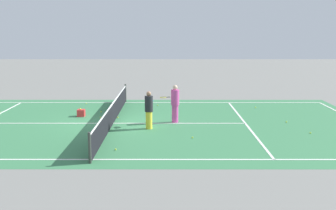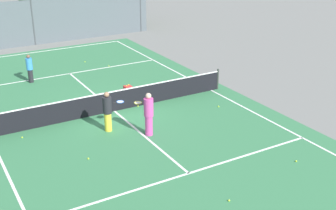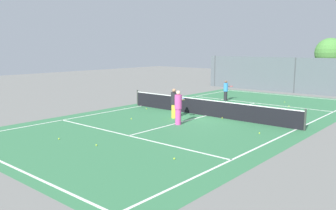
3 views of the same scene
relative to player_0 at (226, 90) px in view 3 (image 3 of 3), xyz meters
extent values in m
plane|color=slate|center=(2.31, -6.04, -0.81)|extent=(80.00, 80.00, 0.00)
cube|color=#387A4C|center=(2.31, -6.04, -0.81)|extent=(13.00, 25.00, 0.00)
cube|color=white|center=(-3.19, -6.04, -0.80)|extent=(0.10, 24.00, 0.01)
cube|color=white|center=(7.81, -6.04, -0.80)|extent=(0.10, 24.00, 0.01)
cube|color=white|center=(2.31, -18.04, -0.80)|extent=(11.00, 0.10, 0.01)
cube|color=white|center=(2.31, 5.96, -0.80)|extent=(11.00, 0.10, 0.01)
cube|color=white|center=(2.31, -12.44, -0.80)|extent=(11.00, 0.10, 0.01)
cube|color=white|center=(2.31, 0.36, -0.80)|extent=(11.00, 0.10, 0.01)
cube|color=white|center=(2.31, -6.04, -0.80)|extent=(0.10, 12.80, 0.01)
cylinder|color=#333833|center=(-3.59, -6.04, -0.26)|extent=(0.10, 0.10, 1.10)
cylinder|color=#333833|center=(8.21, -6.04, -0.26)|extent=(0.10, 0.10, 1.10)
cube|color=black|center=(2.31, -6.04, -0.34)|extent=(11.80, 0.03, 0.95)
cube|color=white|center=(2.31, -6.04, 0.16)|extent=(11.80, 0.04, 0.05)
cube|color=#515B60|center=(2.31, 7.96, 0.79)|extent=(18.00, 0.06, 3.20)
cylinder|color=#3F4447|center=(-6.19, 7.96, 0.79)|extent=(0.12, 0.12, 3.20)
cylinder|color=#3F4447|center=(2.31, 7.96, 0.79)|extent=(0.12, 0.12, 3.20)
cylinder|color=brown|center=(3.48, 13.86, 0.43)|extent=(0.48, 0.48, 2.47)
sphere|color=#4C8E3D|center=(3.48, 13.86, 2.76)|extent=(2.91, 2.91, 2.91)
cylinder|color=#232328|center=(0.00, -0.01, -0.45)|extent=(0.27, 0.27, 0.73)
cylinder|color=#388CD8|center=(0.00, -0.01, 0.24)|extent=(0.34, 0.34, 0.64)
sphere|color=brown|center=(0.00, -0.01, 0.66)|extent=(0.20, 0.20, 0.20)
cylinder|color=black|center=(0.07, 0.29, 0.27)|extent=(0.07, 0.20, 0.03)
torus|color=red|center=(0.12, 0.54, 0.27)|extent=(0.40, 0.40, 0.03)
cylinder|color=silver|center=(0.12, 0.54, 0.27)|extent=(0.33, 0.33, 0.00)
cylinder|color=#D14799|center=(2.55, -9.04, -0.38)|extent=(0.31, 0.31, 0.86)
cylinder|color=#D14799|center=(2.55, -9.04, 0.42)|extent=(0.39, 0.39, 0.75)
sphere|color=beige|center=(2.55, -9.04, 0.92)|extent=(0.23, 0.23, 0.23)
cylinder|color=black|center=(2.43, -8.71, 0.46)|extent=(0.09, 0.20, 0.03)
torus|color=yellow|center=(2.35, -8.47, 0.46)|extent=(0.42, 0.42, 0.03)
cylinder|color=silver|center=(2.35, -8.47, 0.46)|extent=(0.35, 0.35, 0.00)
cylinder|color=yellow|center=(1.25, -7.82, -0.41)|extent=(0.30, 0.30, 0.81)
cylinder|color=#232328|center=(1.25, -7.82, 0.35)|extent=(0.37, 0.37, 0.71)
sphere|color=#A37556|center=(1.25, -7.82, 0.82)|extent=(0.22, 0.22, 0.22)
cylinder|color=black|center=(1.59, -7.84, 0.39)|extent=(0.20, 0.04, 0.03)
torus|color=blue|center=(1.84, -7.84, 0.39)|extent=(0.34, 0.34, 0.03)
cylinder|color=silver|center=(1.84, -7.84, 0.39)|extent=(0.29, 0.29, 0.00)
cube|color=red|center=(3.91, -4.15, -0.63)|extent=(0.37, 0.38, 0.36)
sphere|color=#CCE533|center=(3.83, -4.15, -0.42)|extent=(0.07, 0.07, 0.07)
sphere|color=#CCE533|center=(3.98, -4.10, -0.42)|extent=(0.07, 0.07, 0.07)
sphere|color=#CCE533|center=(0.40, -14.93, -0.78)|extent=(0.07, 0.07, 0.07)
sphere|color=#CCE533|center=(6.79, -8.08, -0.78)|extent=(0.07, 0.07, 0.07)
sphere|color=#CCE533|center=(3.50, -6.12, -0.78)|extent=(0.07, 0.07, 0.07)
sphere|color=#CCE533|center=(-0.37, -9.72, -0.78)|extent=(0.07, 0.07, 0.07)
sphere|color=#CCE533|center=(3.87, 2.09, -0.78)|extent=(0.07, 0.07, 0.07)
sphere|color=#CCE533|center=(2.51, -14.48, -0.78)|extent=(0.07, 0.07, 0.07)
sphere|color=#CCE533|center=(6.15, -13.74, -0.78)|extent=(0.07, 0.07, 0.07)
sphere|color=#CCE533|center=(-2.07, -6.71, -0.78)|extent=(0.07, 0.07, 0.07)
sphere|color=#CCE533|center=(4.83, 0.49, -0.78)|extent=(0.07, 0.07, 0.07)
sphere|color=#CCE533|center=(3.49, -5.22, -0.78)|extent=(0.07, 0.07, 0.07)
sphere|color=#CCE533|center=(7.40, -3.72, -0.78)|extent=(0.07, 0.07, 0.07)
sphere|color=#CCE533|center=(4.91, -5.03, -0.78)|extent=(0.07, 0.07, 0.07)
camera|label=1|loc=(-16.95, -8.71, 3.78)|focal=43.74mm
camera|label=2|loc=(-5.02, -23.58, 7.28)|focal=47.15mm
camera|label=3|loc=(14.07, -23.35, 3.30)|focal=37.41mm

